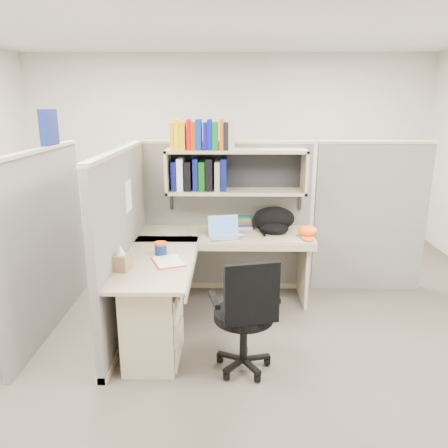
{
  "coord_description": "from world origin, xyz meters",
  "views": [
    {
      "loc": [
        0.04,
        -3.66,
        2.01
      ],
      "look_at": [
        -0.01,
        0.25,
        0.92
      ],
      "focal_mm": 35.0,
      "sensor_mm": 36.0,
      "label": 1
    }
  ],
  "objects_px": {
    "desk": "(176,295)",
    "laptop": "(225,228)",
    "backpack": "(274,220)",
    "snack_canister": "(161,248)",
    "task_chair": "(245,333)"
  },
  "relations": [
    {
      "from": "desk",
      "to": "laptop",
      "type": "bearing_deg",
      "value": 59.51
    },
    {
      "from": "backpack",
      "to": "snack_canister",
      "type": "height_order",
      "value": "backpack"
    },
    {
      "from": "snack_canister",
      "to": "backpack",
      "type": "bearing_deg",
      "value": 33.3
    },
    {
      "from": "desk",
      "to": "backpack",
      "type": "distance_m",
      "value": 1.34
    },
    {
      "from": "snack_canister",
      "to": "laptop",
      "type": "bearing_deg",
      "value": 39.95
    },
    {
      "from": "desk",
      "to": "snack_canister",
      "type": "relative_size",
      "value": 15.79
    },
    {
      "from": "laptop",
      "to": "snack_canister",
      "type": "bearing_deg",
      "value": -150.24
    },
    {
      "from": "laptop",
      "to": "backpack",
      "type": "bearing_deg",
      "value": 14.32
    },
    {
      "from": "backpack",
      "to": "snack_canister",
      "type": "distance_m",
      "value": 1.26
    },
    {
      "from": "desk",
      "to": "snack_canister",
      "type": "height_order",
      "value": "snack_canister"
    },
    {
      "from": "laptop",
      "to": "backpack",
      "type": "height_order",
      "value": "backpack"
    },
    {
      "from": "desk",
      "to": "task_chair",
      "type": "height_order",
      "value": "task_chair"
    },
    {
      "from": "backpack",
      "to": "task_chair",
      "type": "xyz_separation_m",
      "value": [
        -0.33,
        -1.34,
        -0.52
      ]
    },
    {
      "from": "laptop",
      "to": "task_chair",
      "type": "bearing_deg",
      "value": -91.73
    },
    {
      "from": "laptop",
      "to": "snack_canister",
      "type": "distance_m",
      "value": 0.72
    }
  ]
}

